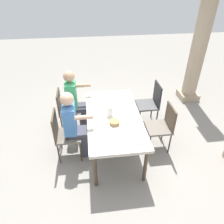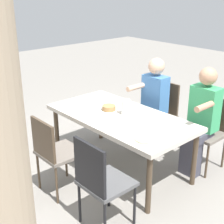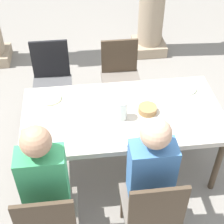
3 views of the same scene
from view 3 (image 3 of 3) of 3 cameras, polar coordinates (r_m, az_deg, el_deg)
ground_plane at (r=3.64m, az=1.58°, el=-8.75°), size 16.00×16.00×0.00m
dining_table at (r=3.16m, az=1.81°, el=-0.95°), size 1.84×0.94×0.73m
chair_west_north at (r=3.92m, az=-10.07°, el=5.68°), size 0.44×0.44×0.95m
chair_west_south at (r=2.69m, az=-10.60°, el=-17.21°), size 0.44×0.44×0.91m
chair_mid_north at (r=3.94m, az=1.45°, el=6.38°), size 0.44×0.44×0.91m
chair_mid_south at (r=2.71m, az=6.79°, el=-15.72°), size 0.44×0.44×0.93m
diner_woman_green at (r=2.65m, az=-11.06°, el=-11.50°), size 0.35×0.50×1.33m
diner_man_white at (r=2.68m, az=6.25°, el=-10.09°), size 0.35×0.50×1.31m
plate_0 at (r=3.31m, az=-10.24°, el=2.24°), size 0.21×0.21×0.02m
fork_0 at (r=3.33m, az=-12.80°, el=1.95°), size 0.03×0.17×0.01m
spoon_0 at (r=3.30m, az=-7.65°, el=2.38°), size 0.03×0.17×0.01m
plate_1 at (r=2.89m, az=2.17°, el=-4.03°), size 0.24×0.24×0.02m
fork_1 at (r=2.88m, az=-0.80°, el=-4.37°), size 0.02×0.17×0.01m
spoon_1 at (r=2.91m, az=5.09°, el=-3.85°), size 0.03×0.17×0.01m
plate_2 at (r=3.46m, az=12.21°, el=3.87°), size 0.22×0.22×0.02m
fork_2 at (r=3.42m, az=9.80°, el=3.65°), size 0.03×0.17×0.01m
spoon_2 at (r=3.51m, az=14.54°, el=3.93°), size 0.03×0.17×0.01m
water_pitcher at (r=3.01m, az=1.55°, el=0.23°), size 0.11×0.11×0.19m
bread_basket at (r=3.12m, az=5.99°, el=0.44°), size 0.17×0.17×0.06m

